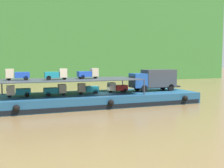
{
  "coord_description": "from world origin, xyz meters",
  "views": [
    {
      "loc": [
        -10.31,
        -32.36,
        5.63
      ],
      "look_at": [
        1.71,
        0.0,
        2.7
      ],
      "focal_mm": 40.58,
      "sensor_mm": 36.0,
      "label": 1
    }
  ],
  "objects_px": {
    "covered_lorry": "(154,79)",
    "mini_truck_upper_stern": "(17,75)",
    "mini_truck_lower_mid": "(88,88)",
    "mini_truck_upper_mid": "(56,74)",
    "mini_truck_upper_fore": "(88,73)",
    "mini_truck_lower_aft": "(55,90)",
    "mini_truck_lower_fore": "(117,87)",
    "cargo_barge": "(100,99)",
    "mini_truck_lower_stern": "(18,91)"
  },
  "relations": [
    {
      "from": "covered_lorry",
      "to": "mini_truck_upper_stern",
      "type": "relative_size",
      "value": 2.87
    },
    {
      "from": "mini_truck_lower_mid",
      "to": "mini_truck_upper_mid",
      "type": "height_order",
      "value": "mini_truck_upper_mid"
    },
    {
      "from": "mini_truck_upper_stern",
      "to": "mini_truck_upper_fore",
      "type": "xyz_separation_m",
      "value": [
        8.82,
        -0.09,
        0.0
      ]
    },
    {
      "from": "mini_truck_lower_aft",
      "to": "mini_truck_lower_fore",
      "type": "height_order",
      "value": "same"
    },
    {
      "from": "cargo_barge",
      "to": "mini_truck_lower_mid",
      "type": "xyz_separation_m",
      "value": [
        -1.67,
        0.24,
        1.44
      ]
    },
    {
      "from": "mini_truck_lower_fore",
      "to": "mini_truck_upper_stern",
      "type": "relative_size",
      "value": 1.0
    },
    {
      "from": "mini_truck_lower_mid",
      "to": "mini_truck_upper_mid",
      "type": "relative_size",
      "value": 1.01
    },
    {
      "from": "mini_truck_lower_stern",
      "to": "mini_truck_lower_fore",
      "type": "relative_size",
      "value": 1.0
    },
    {
      "from": "mini_truck_lower_mid",
      "to": "mini_truck_upper_mid",
      "type": "distance_m",
      "value": 4.76
    },
    {
      "from": "mini_truck_lower_aft",
      "to": "mini_truck_upper_stern",
      "type": "height_order",
      "value": "mini_truck_upper_stern"
    },
    {
      "from": "cargo_barge",
      "to": "mini_truck_upper_mid",
      "type": "height_order",
      "value": "mini_truck_upper_mid"
    },
    {
      "from": "mini_truck_lower_mid",
      "to": "mini_truck_upper_stern",
      "type": "distance_m",
      "value": 8.97
    },
    {
      "from": "cargo_barge",
      "to": "covered_lorry",
      "type": "xyz_separation_m",
      "value": [
        8.27,
        0.06,
        2.45
      ]
    },
    {
      "from": "covered_lorry",
      "to": "mini_truck_lower_mid",
      "type": "xyz_separation_m",
      "value": [
        -9.94,
        0.18,
        -1.0
      ]
    },
    {
      "from": "mini_truck_lower_stern",
      "to": "cargo_barge",
      "type": "bearing_deg",
      "value": -0.26
    },
    {
      "from": "mini_truck_lower_aft",
      "to": "mini_truck_lower_fore",
      "type": "relative_size",
      "value": 1.01
    },
    {
      "from": "cargo_barge",
      "to": "mini_truck_lower_aft",
      "type": "height_order",
      "value": "mini_truck_lower_aft"
    },
    {
      "from": "mini_truck_lower_aft",
      "to": "mini_truck_upper_stern",
      "type": "xyz_separation_m",
      "value": [
        -4.44,
        0.39,
        2.0
      ]
    },
    {
      "from": "mini_truck_lower_stern",
      "to": "mini_truck_lower_mid",
      "type": "distance_m",
      "value": 8.71
    },
    {
      "from": "cargo_barge",
      "to": "mini_truck_lower_fore",
      "type": "relative_size",
      "value": 9.62
    },
    {
      "from": "mini_truck_lower_aft",
      "to": "mini_truck_upper_stern",
      "type": "distance_m",
      "value": 4.88
    },
    {
      "from": "mini_truck_lower_aft",
      "to": "mini_truck_upper_mid",
      "type": "relative_size",
      "value": 1.01
    },
    {
      "from": "covered_lorry",
      "to": "mini_truck_upper_stern",
      "type": "distance_m",
      "value": 18.72
    },
    {
      "from": "mini_truck_upper_stern",
      "to": "mini_truck_upper_fore",
      "type": "relative_size",
      "value": 0.99
    },
    {
      "from": "mini_truck_lower_fore",
      "to": "mini_truck_lower_mid",
      "type": "bearing_deg",
      "value": -179.94
    },
    {
      "from": "covered_lorry",
      "to": "mini_truck_lower_aft",
      "type": "distance_m",
      "value": 14.29
    },
    {
      "from": "mini_truck_upper_stern",
      "to": "mini_truck_upper_mid",
      "type": "height_order",
      "value": "same"
    },
    {
      "from": "mini_truck_lower_fore",
      "to": "mini_truck_upper_mid",
      "type": "bearing_deg",
      "value": -174.12
    },
    {
      "from": "mini_truck_lower_aft",
      "to": "mini_truck_upper_mid",
      "type": "xyz_separation_m",
      "value": [
        0.08,
        -0.45,
        2.0
      ]
    },
    {
      "from": "covered_lorry",
      "to": "cargo_barge",
      "type": "bearing_deg",
      "value": -179.6
    },
    {
      "from": "mini_truck_lower_fore",
      "to": "cargo_barge",
      "type": "bearing_deg",
      "value": -174.47
    },
    {
      "from": "mini_truck_lower_aft",
      "to": "mini_truck_lower_fore",
      "type": "xyz_separation_m",
      "value": [
        8.52,
        0.42,
        0.0
      ]
    },
    {
      "from": "mini_truck_upper_mid",
      "to": "mini_truck_upper_stern",
      "type": "bearing_deg",
      "value": 169.45
    },
    {
      "from": "mini_truck_lower_aft",
      "to": "mini_truck_lower_fore",
      "type": "distance_m",
      "value": 8.53
    },
    {
      "from": "covered_lorry",
      "to": "mini_truck_lower_fore",
      "type": "relative_size",
      "value": 2.87
    },
    {
      "from": "cargo_barge",
      "to": "mini_truck_upper_fore",
      "type": "height_order",
      "value": "mini_truck_upper_fore"
    },
    {
      "from": "mini_truck_lower_stern",
      "to": "mini_truck_upper_stern",
      "type": "xyz_separation_m",
      "value": [
        -0.04,
        0.17,
        2.0
      ]
    },
    {
      "from": "cargo_barge",
      "to": "mini_truck_lower_aft",
      "type": "relative_size",
      "value": 9.52
    },
    {
      "from": "mini_truck_lower_stern",
      "to": "covered_lorry",
      "type": "bearing_deg",
      "value": 0.03
    },
    {
      "from": "mini_truck_lower_stern",
      "to": "mini_truck_upper_fore",
      "type": "bearing_deg",
      "value": 0.51
    },
    {
      "from": "cargo_barge",
      "to": "mini_truck_lower_mid",
      "type": "height_order",
      "value": "mini_truck_lower_mid"
    },
    {
      "from": "mini_truck_lower_stern",
      "to": "mini_truck_lower_mid",
      "type": "xyz_separation_m",
      "value": [
        8.71,
        0.19,
        0.0
      ]
    },
    {
      "from": "mini_truck_lower_aft",
      "to": "covered_lorry",
      "type": "bearing_deg",
      "value": 0.93
    },
    {
      "from": "mini_truck_lower_mid",
      "to": "cargo_barge",
      "type": "bearing_deg",
      "value": -8.24
    },
    {
      "from": "cargo_barge",
      "to": "mini_truck_upper_stern",
      "type": "relative_size",
      "value": 9.61
    },
    {
      "from": "cargo_barge",
      "to": "mini_truck_lower_aft",
      "type": "xyz_separation_m",
      "value": [
        -5.98,
        -0.17,
        1.44
      ]
    },
    {
      "from": "mini_truck_upper_mid",
      "to": "mini_truck_lower_mid",
      "type": "bearing_deg",
      "value": 11.56
    },
    {
      "from": "covered_lorry",
      "to": "mini_truck_upper_fore",
      "type": "distance_m",
      "value": 9.93
    },
    {
      "from": "cargo_barge",
      "to": "mini_truck_lower_aft",
      "type": "bearing_deg",
      "value": -178.35
    },
    {
      "from": "mini_truck_lower_stern",
      "to": "mini_truck_upper_fore",
      "type": "relative_size",
      "value": 0.99
    }
  ]
}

